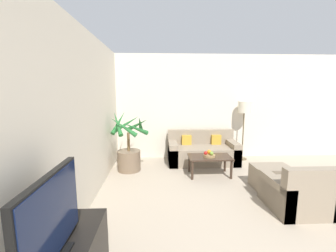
% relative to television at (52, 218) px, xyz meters
% --- Properties ---
extents(wall_back, '(7.76, 0.06, 2.70)m').
position_rel_television_xyz_m(wall_back, '(2.80, 4.32, 0.48)').
color(wall_back, beige).
rests_on(wall_back, ground_plane).
extents(wall_left, '(0.06, 8.22, 2.70)m').
position_rel_television_xyz_m(wall_left, '(-0.31, 0.98, 0.48)').
color(wall_left, beige).
rests_on(wall_left, ground_plane).
extents(television, '(0.18, 0.90, 0.66)m').
position_rel_television_xyz_m(television, '(0.00, 0.00, 0.00)').
color(television, black).
rests_on(television, tv_console).
extents(potted_palm, '(0.84, 0.93, 1.35)m').
position_rel_television_xyz_m(potted_palm, '(0.14, 3.34, -0.42)').
color(potted_palm, brown).
rests_on(potted_palm, ground_plane).
extents(sofa_loveseat, '(1.68, 0.81, 0.78)m').
position_rel_television_xyz_m(sofa_loveseat, '(1.89, 3.81, -0.60)').
color(sofa_loveseat, gray).
rests_on(sofa_loveseat, ground_plane).
extents(floor_lamp, '(0.31, 0.31, 1.51)m').
position_rel_television_xyz_m(floor_lamp, '(2.98, 4.02, 0.41)').
color(floor_lamp, brown).
rests_on(floor_lamp, ground_plane).
extents(coffee_table, '(0.89, 0.52, 0.41)m').
position_rel_television_xyz_m(coffee_table, '(1.87, 2.95, -0.51)').
color(coffee_table, '#38281E').
rests_on(coffee_table, ground_plane).
extents(fruit_bowl, '(0.25, 0.25, 0.04)m').
position_rel_television_xyz_m(fruit_bowl, '(1.86, 2.93, -0.43)').
color(fruit_bowl, '#997A4C').
rests_on(fruit_bowl, coffee_table).
extents(apple_red, '(0.08, 0.08, 0.08)m').
position_rel_television_xyz_m(apple_red, '(1.78, 2.93, -0.37)').
color(apple_red, red).
rests_on(apple_red, fruit_bowl).
extents(apple_green, '(0.08, 0.08, 0.08)m').
position_rel_television_xyz_m(apple_green, '(1.89, 2.90, -0.37)').
color(apple_green, olive).
rests_on(apple_green, fruit_bowl).
extents(orange_fruit, '(0.09, 0.09, 0.09)m').
position_rel_television_xyz_m(orange_fruit, '(1.86, 2.99, -0.36)').
color(orange_fruit, orange).
rests_on(orange_fruit, fruit_bowl).
extents(armchair, '(0.85, 0.83, 0.76)m').
position_rel_television_xyz_m(armchair, '(2.89, 1.52, -0.62)').
color(armchair, gray).
rests_on(armchair, ground_plane).
extents(ottoman, '(0.67, 0.47, 0.41)m').
position_rel_television_xyz_m(ottoman, '(2.87, 2.30, -0.66)').
color(ottoman, gray).
rests_on(ottoman, ground_plane).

